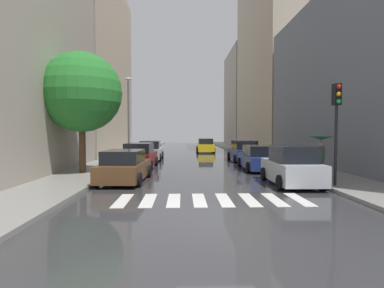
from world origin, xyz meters
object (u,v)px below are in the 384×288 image
Objects in this scene: parked_car_right_third at (244,152)px; street_tree_left at (82,92)px; parked_car_left_second at (140,156)px; lamp_post_left at (129,112)px; pedestrian_foreground at (321,146)px; parked_car_right_nearest at (292,167)px; parked_car_right_second at (258,158)px; traffic_light_right_corner at (337,111)px; taxi_midroad at (205,146)px; parked_car_left_nearest at (125,167)px; parked_car_left_third at (151,151)px.

parked_car_right_third is 0.68× the size of street_tree_left.
parked_car_left_second is 0.62× the size of lamp_post_left.
parked_car_right_third is at bearing -49.44° from pedestrian_foreground.
parked_car_right_nearest is 5.59m from parked_car_right_second.
traffic_light_right_corner is 0.63× the size of lamp_post_left.
taxi_midroad is at bearing 8.32° from parked_car_right_second.
taxi_midroad is at bearing -11.94° from parked_car_left_nearest.
pedestrian_foreground reaches higher than parked_car_right_nearest.
taxi_midroad is at bearing 99.19° from traffic_light_right_corner.
lamp_post_left is (-11.39, 10.95, 2.36)m from pedestrian_foreground.
parked_car_left_nearest is at bearing 30.84° from pedestrian_foreground.
pedestrian_foreground is at bearing -10.74° from street_tree_left.
parked_car_right_nearest is 3.06m from traffic_light_right_corner.
parked_car_left_second is at bearing 48.51° from street_tree_left.
parked_car_left_nearest is at bearing -81.27° from lamp_post_left.
parked_car_right_second is 1.04× the size of taxi_midroad.
traffic_light_right_corner reaches higher than parked_car_right_nearest.
parked_car_left_second is 5.66m from street_tree_left.
parked_car_left_second is 7.76m from parked_car_right_second.
taxi_midroad is at bearing -48.72° from pedestrian_foreground.
traffic_light_right_corner is at bearing -146.24° from parked_car_left_third.
parked_car_right_third is at bearing 35.81° from street_tree_left.
parked_car_left_second is at bearing 50.10° from parked_car_right_nearest.
parked_car_right_second is 11.90m from lamp_post_left.
traffic_light_right_corner is (9.30, -2.14, 2.55)m from parked_car_left_nearest.
taxi_midroad is at bearing 11.20° from parked_car_right_third.
parked_car_right_third reaches higher than parked_car_right_second.
street_tree_left is (-2.76, -3.12, 3.84)m from parked_car_left_second.
street_tree_left is at bearing -97.38° from lamp_post_left.
parked_car_left_third is at bearing 47.86° from parked_car_right_second.
parked_car_left_third is 2.16× the size of pedestrian_foreground.
parked_car_left_second is 1.03× the size of parked_car_right_nearest.
parked_car_left_second is 0.87× the size of parked_car_right_second.
parked_car_right_nearest is (7.79, -1.11, 0.10)m from parked_car_left_nearest.
taxi_midroad is 0.68× the size of lamp_post_left.
lamp_post_left reaches higher than parked_car_right_nearest.
taxi_midroad reaches higher than parked_car_left_nearest.
street_tree_left is (-10.43, -1.98, 3.88)m from parked_car_right_second.
parked_car_right_nearest is at bearing -95.48° from parked_car_left_nearest.
pedestrian_foreground is at bearing -117.21° from parked_car_left_second.
lamp_post_left reaches higher than parked_car_left_nearest.
parked_car_right_nearest is (7.84, -6.72, 0.05)m from parked_car_left_second.
parked_car_left_third is (0.06, 11.60, 0.04)m from parked_car_left_nearest.
traffic_light_right_corner is (1.68, -6.62, 2.55)m from parked_car_right_second.
parked_car_left_second is 12.41m from traffic_light_right_corner.
traffic_light_right_corner is (9.35, -7.76, 2.50)m from parked_car_left_second.
parked_car_left_second is 0.95× the size of parked_car_left_third.
parked_car_right_nearest is at bearing 145.56° from traffic_light_right_corner.
taxi_midroad is 2.25× the size of pedestrian_foreground.
parked_car_left_second is 16.60m from taxi_midroad.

